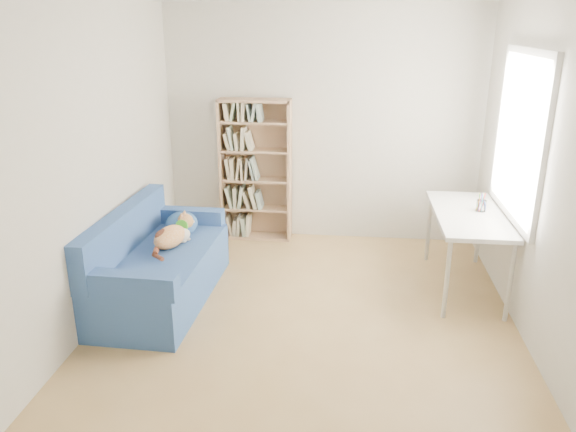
% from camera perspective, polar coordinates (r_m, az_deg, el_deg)
% --- Properties ---
extents(ground, '(4.00, 4.00, 0.00)m').
position_cam_1_polar(ground, '(4.88, 1.87, -10.39)').
color(ground, '#A17C48').
rests_on(ground, ground).
extents(room_shell, '(3.54, 4.04, 2.62)m').
position_cam_1_polar(room_shell, '(4.34, 3.46, 8.90)').
color(room_shell, silver).
rests_on(room_shell, ground).
extents(sofa, '(0.87, 1.72, 0.84)m').
position_cam_1_polar(sofa, '(5.22, -13.03, -4.91)').
color(sofa, navy).
rests_on(sofa, ground).
extents(bookshelf, '(0.80, 0.25, 1.61)m').
position_cam_1_polar(bookshelf, '(6.40, -3.29, 4.11)').
color(bookshelf, '#A67D59').
rests_on(bookshelf, ground).
extents(desk, '(0.61, 1.34, 0.75)m').
position_cam_1_polar(desk, '(5.41, 17.86, -0.33)').
color(desk, white).
rests_on(desk, ground).
extents(pen_cup, '(0.09, 0.09, 0.17)m').
position_cam_1_polar(pen_cup, '(5.45, 19.04, 1.13)').
color(pen_cup, white).
rests_on(pen_cup, desk).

